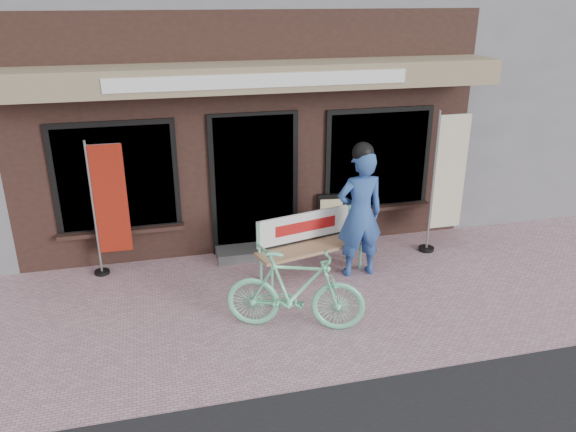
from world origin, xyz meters
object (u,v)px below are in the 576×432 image
object	(u,v)px
bench	(309,239)
person	(360,212)
bicycle	(295,291)
nobori_red	(108,207)
menu_stand	(330,219)
nobori_cream	(446,180)

from	to	relation	value
bench	person	bearing A→B (deg)	-32.67
bicycle	nobori_red	size ratio (longest dim) A/B	0.84
bicycle	nobori_red	distance (m)	3.03
menu_stand	nobori_cream	bearing A→B (deg)	-14.41
bench	menu_stand	bearing A→B (deg)	41.28
nobori_cream	menu_stand	distance (m)	1.89
bench	nobori_red	size ratio (longest dim) A/B	0.84
bicycle	menu_stand	world-z (taller)	bicycle
person	nobori_red	xyz separation A→B (m)	(-3.41, 0.88, 0.06)
nobori_cream	bicycle	bearing A→B (deg)	-150.53
bench	nobori_red	world-z (taller)	nobori_red
person	nobori_red	size ratio (longest dim) A/B	0.99
person	nobori_cream	distance (m)	1.65
bicycle	person	bearing A→B (deg)	-26.85
bench	person	xyz separation A→B (m)	(0.67, -0.23, 0.45)
bench	bicycle	distance (m)	1.51
bench	menu_stand	size ratio (longest dim) A/B	1.97
bicycle	menu_stand	size ratio (longest dim) A/B	1.97
person	nobori_red	distance (m)	3.52
person	bench	bearing A→B (deg)	159.63
bicycle	menu_stand	distance (m)	2.54
nobori_red	menu_stand	xyz separation A→B (m)	(3.35, 0.21, -0.59)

